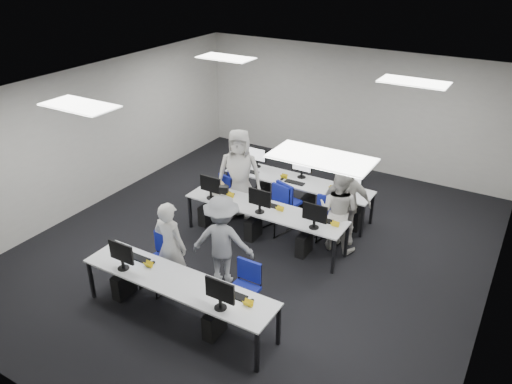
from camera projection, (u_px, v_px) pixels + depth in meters
The scene contains 23 objects.
room at pixel (259, 175), 8.86m from camera, with size 9.00×9.02×3.00m.
ceiling_panels at pixel (260, 93), 8.19m from camera, with size 5.20×4.60×0.02m.
desk_front at pixel (177, 283), 7.39m from camera, with size 3.20×0.70×0.73m.
desk_mid at pixel (264, 210), 9.39m from camera, with size 3.20×0.70×0.73m.
desk_back at pixel (298, 183), 10.46m from camera, with size 3.20×0.70×0.73m.
equipment_front at pixel (168, 297), 7.61m from camera, with size 2.51×0.41×1.19m.
equipment_mid at pixel (255, 223), 9.61m from camera, with size 2.91×0.41×1.19m.
equipment_back at pixel (306, 198), 10.53m from camera, with size 2.91×0.41×1.19m.
chair_0 at pixel (158, 272), 8.28m from camera, with size 0.52×0.56×0.94m.
chair_1 at pixel (243, 299), 7.68m from camera, with size 0.44×0.48×0.89m.
chair_2 at pixel (230, 199), 10.62m from camera, with size 0.56×0.59×0.96m.
chair_3 at pixel (277, 216), 9.94m from camera, with size 0.61×0.64×0.97m.
chair_4 at pixel (331, 229), 9.56m from camera, with size 0.48×0.51×0.86m.
chair_5 at pixel (232, 197), 10.76m from camera, with size 0.51×0.54×0.84m.
chair_6 at pixel (287, 210), 10.18m from camera, with size 0.55×0.58×0.93m.
chair_7 at pixel (331, 222), 9.74m from camera, with size 0.47×0.51×0.96m.
handbag at pixel (217, 186), 9.87m from camera, with size 0.35×0.23×0.29m, color tan.
student_0 at pixel (171, 247), 8.06m from camera, with size 0.58×0.38×1.60m, color silver.
student_1 at pixel (339, 210), 9.15m from camera, with size 0.77×0.60×1.58m, color silver.
student_2 at pixel (239, 173), 10.26m from camera, with size 0.92×0.60×1.88m, color silver.
student_3 at pixel (346, 203), 9.37m from camera, with size 0.94×0.39×1.60m, color silver.
photographer at pixel (222, 241), 8.20m from camera, with size 1.05×0.60×1.62m, color gray.
dslr_camera at pixel (224, 189), 7.96m from camera, with size 0.14×0.18×0.10m, color black.
Camera 1 is at (4.06, -6.95, 5.23)m, focal length 35.00 mm.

